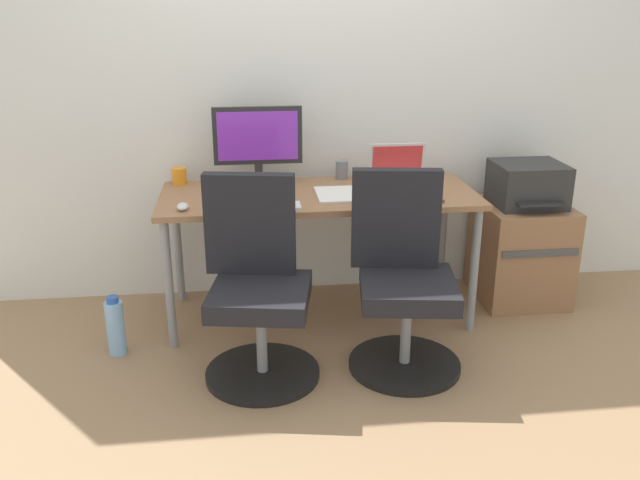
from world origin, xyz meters
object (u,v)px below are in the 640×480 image
object	(u,v)px
side_cabinet	(520,251)
printer	(528,184)
desktop_monitor	(258,140)
office_chair_left	(257,289)
open_laptop	(400,176)
office_chair_right	(403,282)
coffee_mug	(179,176)
water_bottle_on_floor	(116,327)

from	to	relation	value
side_cabinet	printer	xyz separation A→B (m)	(0.00, -0.00, 0.41)
desktop_monitor	office_chair_left	bearing A→B (deg)	-93.33
office_chair_left	open_laptop	xyz separation A→B (m)	(0.81, 0.65, 0.34)
office_chair_right	printer	size ratio (longest dim) A/B	2.35
side_cabinet	desktop_monitor	size ratio (longest dim) A/B	1.20
open_laptop	coffee_mug	xyz separation A→B (m)	(-1.20, 0.19, -0.01)
office_chair_right	water_bottle_on_floor	distance (m)	1.44
water_bottle_on_floor	coffee_mug	distance (m)	0.90
desktop_monitor	printer	bearing A→B (deg)	-3.91
office_chair_right	printer	bearing A→B (deg)	37.04
open_laptop	desktop_monitor	bearing A→B (deg)	171.62
desktop_monitor	office_chair_right	bearing A→B (deg)	-49.66
office_chair_right	open_laptop	world-z (taller)	office_chair_right
open_laptop	printer	bearing A→B (deg)	0.73
office_chair_right	open_laptop	xyz separation A→B (m)	(0.12, 0.64, 0.34)
office_chair_right	desktop_monitor	xyz separation A→B (m)	(-0.64, 0.76, 0.54)
printer	water_bottle_on_floor	size ratio (longest dim) A/B	1.29
office_chair_right	side_cabinet	bearing A→B (deg)	37.08
side_cabinet	water_bottle_on_floor	distance (m)	2.30
office_chair_left	coffee_mug	xyz separation A→B (m)	(-0.39, 0.83, 0.33)
printer	coffee_mug	distance (m)	1.96
printer	open_laptop	xyz separation A→B (m)	(-0.75, -0.01, 0.07)
desktop_monitor	coffee_mug	xyz separation A→B (m)	(-0.44, 0.08, -0.20)
office_chair_left	side_cabinet	distance (m)	1.69
open_laptop	side_cabinet	bearing A→B (deg)	0.80
office_chair_left	open_laptop	distance (m)	1.09
open_laptop	coffee_mug	size ratio (longest dim) A/B	3.37
office_chair_right	coffee_mug	size ratio (longest dim) A/B	10.22
office_chair_right	side_cabinet	size ratio (longest dim) A/B	1.63
side_cabinet	water_bottle_on_floor	world-z (taller)	side_cabinet
water_bottle_on_floor	desktop_monitor	distance (m)	1.22
desktop_monitor	coffee_mug	size ratio (longest dim) A/B	5.22
coffee_mug	printer	bearing A→B (deg)	-5.24
printer	side_cabinet	bearing A→B (deg)	90.00
side_cabinet	open_laptop	world-z (taller)	open_laptop
side_cabinet	water_bottle_on_floor	size ratio (longest dim) A/B	1.86
printer	open_laptop	world-z (taller)	open_laptop
office_chair_left	open_laptop	size ratio (longest dim) A/B	3.03
water_bottle_on_floor	open_laptop	distance (m)	1.68
side_cabinet	office_chair_left	bearing A→B (deg)	-157.13
office_chair_right	coffee_mug	xyz separation A→B (m)	(-1.08, 0.83, 0.33)
office_chair_right	coffee_mug	distance (m)	1.41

